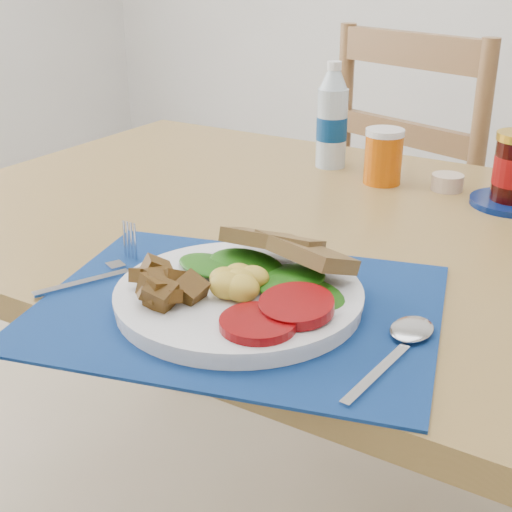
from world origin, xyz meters
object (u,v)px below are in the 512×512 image
(breakfast_plate, at_px, (233,290))
(water_bottle, at_px, (332,121))
(chair_far, at_px, (431,187))
(juice_glass, at_px, (383,158))

(breakfast_plate, height_order, water_bottle, water_bottle)
(water_bottle, bearing_deg, chair_far, 79.02)
(breakfast_plate, bearing_deg, water_bottle, 107.48)
(juice_glass, bearing_deg, breakfast_plate, -86.19)
(breakfast_plate, relative_size, water_bottle, 1.44)
(chair_far, relative_size, breakfast_plate, 4.03)
(water_bottle, bearing_deg, breakfast_plate, -74.69)
(breakfast_plate, relative_size, juice_glass, 3.09)
(breakfast_plate, distance_m, juice_glass, 0.57)
(breakfast_plate, bearing_deg, juice_glass, 95.97)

